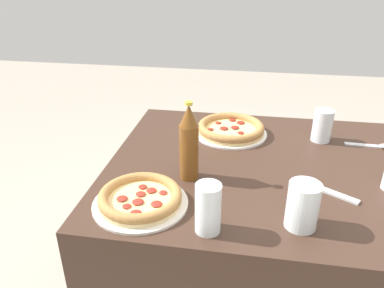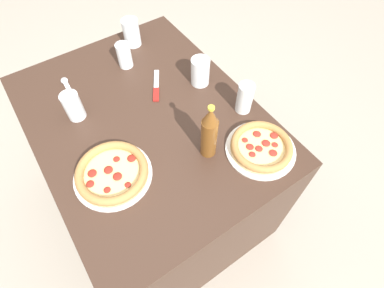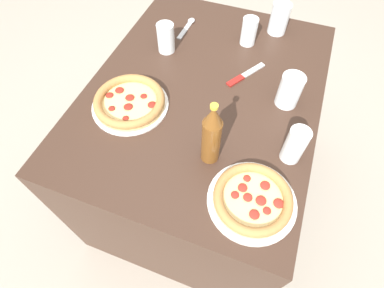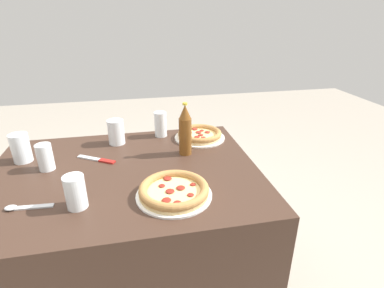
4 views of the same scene
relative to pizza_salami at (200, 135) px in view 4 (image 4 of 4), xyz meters
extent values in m
cube|color=#3D281E|center=(-0.40, -0.29, -0.41)|extent=(1.15, 0.88, 0.78)
cylinder|color=silver|center=(0.00, 0.00, -0.02)|extent=(0.27, 0.27, 0.01)
cylinder|color=#E5C689|center=(0.00, 0.00, -0.01)|extent=(0.23, 0.23, 0.01)
cylinder|color=#EACC7F|center=(0.00, 0.00, 0.00)|extent=(0.20, 0.20, 0.00)
torus|color=#AD7A42|center=(0.00, 0.00, 0.01)|extent=(0.23, 0.23, 0.03)
ellipsoid|color=maroon|center=(-0.06, -0.03, 0.01)|extent=(0.02, 0.02, 0.01)
ellipsoid|color=maroon|center=(-0.05, 0.02, 0.01)|extent=(0.03, 0.03, 0.01)
ellipsoid|color=maroon|center=(-0.02, -0.04, 0.01)|extent=(0.03, 0.03, 0.01)
ellipsoid|color=maroon|center=(0.05, 0.02, 0.01)|extent=(0.03, 0.03, 0.01)
ellipsoid|color=maroon|center=(0.00, 0.02, 0.01)|extent=(0.03, 0.03, 0.01)
ellipsoid|color=maroon|center=(-0.01, 0.07, 0.01)|extent=(0.03, 0.03, 0.01)
ellipsoid|color=maroon|center=(0.00, -0.01, 0.01)|extent=(0.03, 0.03, 0.01)
ellipsoid|color=maroon|center=(0.01, -0.05, 0.01)|extent=(0.03, 0.03, 0.01)
ellipsoid|color=maroon|center=(0.02, 0.05, 0.01)|extent=(0.02, 0.02, 0.01)
cylinder|color=white|center=(-0.22, -0.52, -0.02)|extent=(0.28, 0.28, 0.01)
cylinder|color=#DBB775|center=(-0.22, -0.52, -0.01)|extent=(0.26, 0.26, 0.01)
cylinder|color=#EACC7F|center=(-0.22, -0.52, 0.00)|extent=(0.23, 0.23, 0.00)
torus|color=#AD7A42|center=(-0.22, -0.52, 0.01)|extent=(0.26, 0.26, 0.03)
ellipsoid|color=maroon|center=(-0.25, -0.58, 0.01)|extent=(0.03, 0.03, 0.01)
ellipsoid|color=maroon|center=(-0.19, -0.51, 0.01)|extent=(0.03, 0.03, 0.01)
ellipsoid|color=maroon|center=(-0.22, -0.60, 0.01)|extent=(0.03, 0.03, 0.01)
ellipsoid|color=maroon|center=(-0.23, -0.52, 0.01)|extent=(0.03, 0.03, 0.01)
ellipsoid|color=maroon|center=(-0.26, -0.48, 0.01)|extent=(0.03, 0.03, 0.01)
ellipsoid|color=maroon|center=(-0.23, -0.43, 0.01)|extent=(0.03, 0.03, 0.01)
ellipsoid|color=maroon|center=(-0.16, -0.56, 0.01)|extent=(0.02, 0.02, 0.01)
ellipsoid|color=maroon|center=(-0.14, -0.49, 0.01)|extent=(0.02, 0.02, 0.01)
cylinder|color=white|center=(-0.56, -0.51, 0.04)|extent=(0.07, 0.07, 0.12)
cylinder|color=#935123|center=(-0.56, -0.51, 0.01)|extent=(0.06, 0.06, 0.06)
cylinder|color=white|center=(-0.43, 0.02, 0.04)|extent=(0.08, 0.08, 0.13)
cylinder|color=maroon|center=(-0.43, 0.02, 0.03)|extent=(0.07, 0.07, 0.09)
cylinder|color=white|center=(-0.72, -0.20, 0.04)|extent=(0.07, 0.07, 0.12)
cylinder|color=orange|center=(-0.72, -0.20, 0.03)|extent=(0.05, 0.05, 0.09)
cylinder|color=white|center=(-0.85, -0.10, 0.05)|extent=(0.08, 0.08, 0.13)
cylinder|color=silver|center=(-0.85, -0.10, 0.03)|extent=(0.07, 0.07, 0.09)
cylinder|color=white|center=(-0.20, 0.08, 0.05)|extent=(0.07, 0.07, 0.14)
cylinder|color=black|center=(-0.20, 0.08, 0.04)|extent=(0.05, 0.05, 0.11)
cylinder|color=brown|center=(-0.11, -0.17, 0.07)|extent=(0.06, 0.06, 0.18)
cone|color=brown|center=(-0.11, -0.17, 0.19)|extent=(0.06, 0.06, 0.07)
cylinder|color=gold|center=(-0.11, -0.17, 0.23)|extent=(0.02, 0.02, 0.01)
cube|color=maroon|center=(-0.48, -0.18, -0.02)|extent=(0.08, 0.06, 0.01)
cube|color=silver|center=(-0.56, -0.13, -0.02)|extent=(0.11, 0.08, 0.01)
cube|color=silver|center=(-0.71, -0.49, -0.02)|extent=(0.13, 0.03, 0.01)
ellipsoid|color=silver|center=(-0.78, -0.49, -0.01)|extent=(0.04, 0.03, 0.01)
camera|label=1|loc=(-0.29, 0.83, 0.60)|focal=35.00mm
camera|label=2|loc=(0.38, -0.57, 0.94)|focal=28.00mm
camera|label=3|loc=(0.40, -0.04, 0.82)|focal=28.00mm
camera|label=4|loc=(-0.34, -1.45, 0.61)|focal=28.00mm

